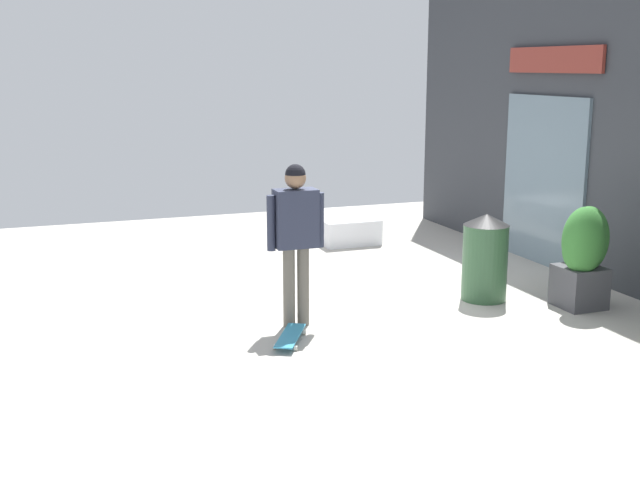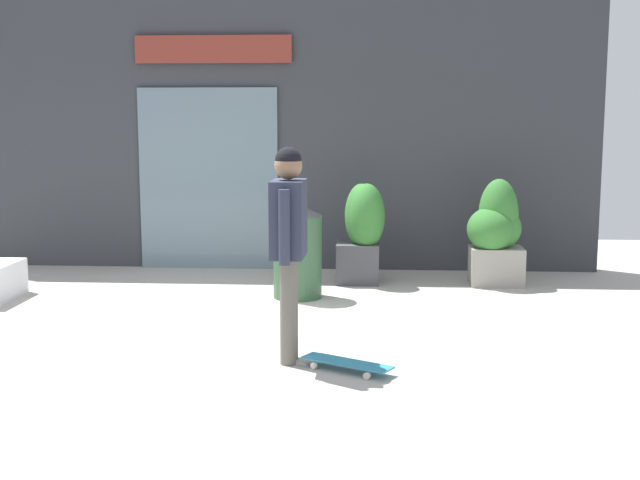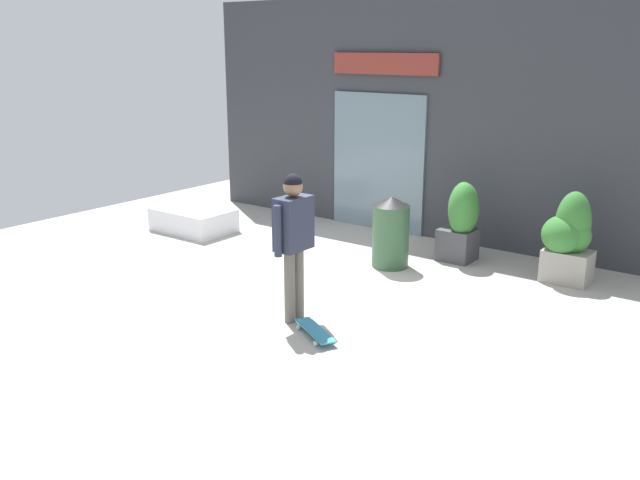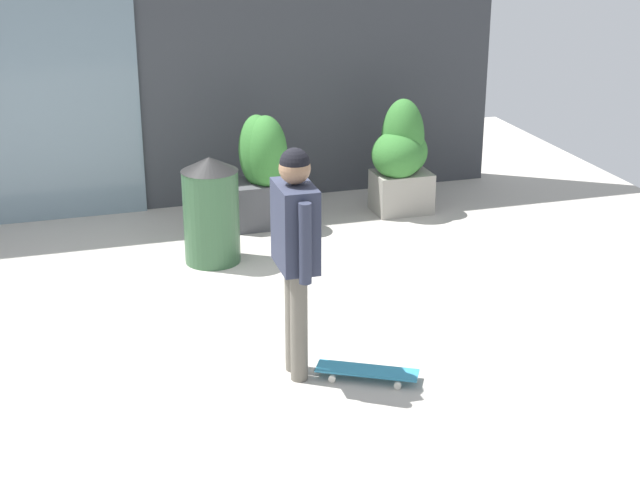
# 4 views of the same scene
# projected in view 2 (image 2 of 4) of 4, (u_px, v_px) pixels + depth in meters

# --- Properties ---
(ground_plane) EXTENTS (12.00, 12.00, 0.00)m
(ground_plane) POSITION_uv_depth(u_px,v_px,m) (221.00, 326.00, 8.07)
(ground_plane) COLOR #B2ADA3
(building_facade) EXTENTS (8.69, 0.31, 3.94)m
(building_facade) POSITION_uv_depth(u_px,v_px,m) (262.00, 120.00, 10.95)
(building_facade) COLOR #383A3F
(building_facade) RESTS_ON ground_plane
(skateboarder) EXTENTS (0.27, 0.63, 1.77)m
(skateboarder) POSITION_uv_depth(u_px,v_px,m) (289.00, 230.00, 6.76)
(skateboarder) COLOR #666056
(skateboarder) RESTS_ON ground_plane
(skateboard) EXTENTS (0.76, 0.54, 0.08)m
(skateboard) POSITION_uv_depth(u_px,v_px,m) (347.00, 363.00, 6.65)
(skateboard) COLOR teal
(skateboard) RESTS_ON ground_plane
(planter_box_left) EXTENTS (0.68, 0.62, 1.27)m
(planter_box_left) POSITION_uv_depth(u_px,v_px,m) (495.00, 232.00, 9.95)
(planter_box_left) COLOR gray
(planter_box_left) RESTS_ON ground_plane
(planter_box_right) EXTENTS (0.58, 0.63, 1.21)m
(planter_box_right) POSITION_uv_depth(u_px,v_px,m) (363.00, 228.00, 10.04)
(planter_box_right) COLOR #47474C
(planter_box_right) RESTS_ON ground_plane
(trash_bin) EXTENTS (0.55, 0.55, 1.05)m
(trash_bin) POSITION_uv_depth(u_px,v_px,m) (297.00, 251.00, 9.26)
(trash_bin) COLOR #335938
(trash_bin) RESTS_ON ground_plane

